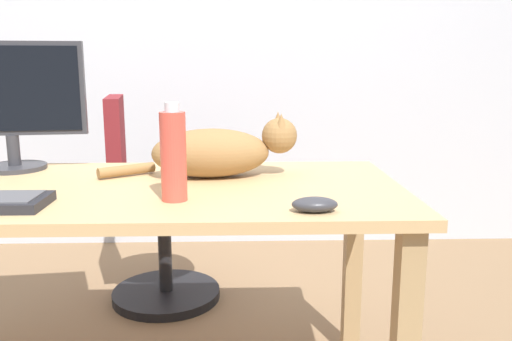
# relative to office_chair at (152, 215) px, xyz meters

# --- Properties ---
(back_wall) EXTENTS (6.00, 0.04, 2.60)m
(back_wall) POSITION_rel_office_chair_xyz_m (0.09, 0.80, 0.91)
(back_wall) COLOR silver
(back_wall) RESTS_ON ground_plane
(desk) EXTENTS (1.53, 0.73, 0.70)m
(desk) POSITION_rel_office_chair_xyz_m (0.09, -0.76, 0.22)
(desk) COLOR tan
(desk) RESTS_ON ground_plane
(office_chair) EXTENTS (0.48, 0.48, 0.91)m
(office_chair) POSITION_rel_office_chair_xyz_m (0.00, 0.00, 0.00)
(office_chair) COLOR black
(office_chair) RESTS_ON ground_plane
(monitor) EXTENTS (0.48, 0.20, 0.41)m
(monitor) POSITION_rel_office_chair_xyz_m (-0.36, -0.51, 0.54)
(monitor) COLOR #333338
(monitor) RESTS_ON desk
(cat) EXTENTS (0.61, 0.21, 0.20)m
(cat) POSITION_rel_office_chair_xyz_m (0.32, -0.64, 0.39)
(cat) COLOR olive
(cat) RESTS_ON desk
(computer_mouse) EXTENTS (0.11, 0.06, 0.04)m
(computer_mouse) POSITION_rel_office_chair_xyz_m (0.56, -1.05, 0.33)
(computer_mouse) COLOR #333338
(computer_mouse) RESTS_ON desk
(water_bottle) EXTENTS (0.07, 0.07, 0.25)m
(water_bottle) POSITION_rel_office_chair_xyz_m (0.22, -0.93, 0.43)
(water_bottle) COLOR #D84C3D
(water_bottle) RESTS_ON desk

